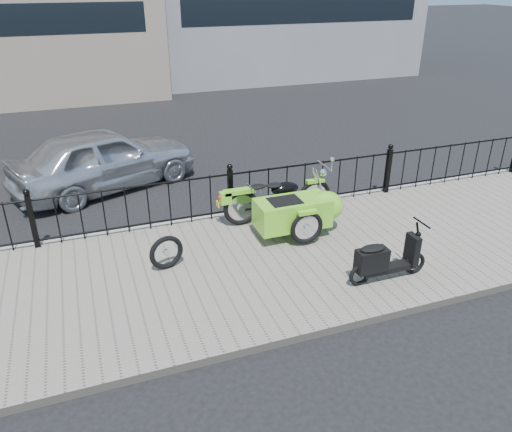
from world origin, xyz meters
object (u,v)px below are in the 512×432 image
object	(u,v)px
sedan_car	(104,159)
scooter	(384,260)
motorcycle_sidecar	(298,208)
spare_tire	(166,252)

from	to	relation	value
sedan_car	scooter	bearing A→B (deg)	-168.03
sedan_car	motorcycle_sidecar	bearing A→B (deg)	-160.94
scooter	sedan_car	bearing A→B (deg)	123.01
spare_tire	motorcycle_sidecar	bearing A→B (deg)	10.13
motorcycle_sidecar	sedan_car	size ratio (longest dim) A/B	0.56
scooter	sedan_car	xyz separation A→B (m)	(-3.61, 5.55, 0.22)
spare_tire	sedan_car	distance (m)	4.12
scooter	sedan_car	world-z (taller)	sedan_car
motorcycle_sidecar	sedan_car	distance (m)	4.74
motorcycle_sidecar	spare_tire	xyz separation A→B (m)	(-2.48, -0.44, -0.19)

